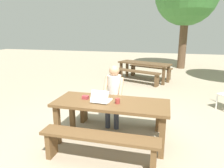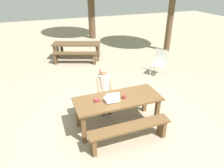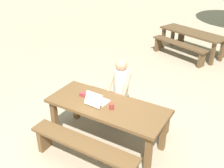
{
  "view_description": "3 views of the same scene",
  "coord_description": "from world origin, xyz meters",
  "px_view_note": "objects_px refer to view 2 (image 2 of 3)",
  "views": [
    {
      "loc": [
        0.88,
        -3.31,
        1.96
      ],
      "look_at": [
        -0.05,
        0.25,
        1.0
      ],
      "focal_mm": 33.79,
      "sensor_mm": 36.0,
      "label": 1
    },
    {
      "loc": [
        -1.51,
        -3.67,
        3.18
      ],
      "look_at": [
        -0.05,
        0.25,
        1.0
      ],
      "focal_mm": 32.83,
      "sensor_mm": 36.0,
      "label": 2
    },
    {
      "loc": [
        1.91,
        -3.05,
        3.04
      ],
      "look_at": [
        -0.05,
        0.25,
        1.0
      ],
      "focal_mm": 42.4,
      "sensor_mm": 36.0,
      "label": 3
    }
  ],
  "objects_px": {
    "person_seated": "(104,87)",
    "picnic_table_mid": "(77,46)",
    "small_pouch": "(97,100)",
    "plastic_chair": "(159,62)",
    "laptop": "(112,98)",
    "picnic_table_front": "(118,102)",
    "coffee_mug": "(124,97)"
  },
  "relations": [
    {
      "from": "small_pouch",
      "to": "picnic_table_mid",
      "type": "distance_m",
      "value": 4.82
    },
    {
      "from": "coffee_mug",
      "to": "picnic_table_mid",
      "type": "distance_m",
      "value": 4.89
    },
    {
      "from": "laptop",
      "to": "picnic_table_mid",
      "type": "bearing_deg",
      "value": -89.6
    },
    {
      "from": "small_pouch",
      "to": "laptop",
      "type": "bearing_deg",
      "value": -12.88
    },
    {
      "from": "person_seated",
      "to": "plastic_chair",
      "type": "relative_size",
      "value": 1.4
    },
    {
      "from": "picnic_table_front",
      "to": "coffee_mug",
      "type": "distance_m",
      "value": 0.21
    },
    {
      "from": "coffee_mug",
      "to": "plastic_chair",
      "type": "relative_size",
      "value": 0.1
    },
    {
      "from": "small_pouch",
      "to": "person_seated",
      "type": "distance_m",
      "value": 0.71
    },
    {
      "from": "laptop",
      "to": "plastic_chair",
      "type": "height_order",
      "value": "laptop"
    },
    {
      "from": "laptop",
      "to": "plastic_chair",
      "type": "distance_m",
      "value": 3.53
    },
    {
      "from": "person_seated",
      "to": "small_pouch",
      "type": "bearing_deg",
      "value": -121.51
    },
    {
      "from": "picnic_table_front",
      "to": "plastic_chair",
      "type": "distance_m",
      "value": 3.37
    },
    {
      "from": "plastic_chair",
      "to": "picnic_table_mid",
      "type": "height_order",
      "value": "plastic_chair"
    },
    {
      "from": "plastic_chair",
      "to": "picnic_table_mid",
      "type": "distance_m",
      "value": 3.57
    },
    {
      "from": "picnic_table_front",
      "to": "person_seated",
      "type": "bearing_deg",
      "value": 99.94
    },
    {
      "from": "laptop",
      "to": "plastic_chair",
      "type": "xyz_separation_m",
      "value": [
        2.67,
        2.28,
        -0.34
      ]
    },
    {
      "from": "person_seated",
      "to": "plastic_chair",
      "type": "bearing_deg",
      "value": 31.32
    },
    {
      "from": "person_seated",
      "to": "picnic_table_mid",
      "type": "distance_m",
      "value": 4.19
    },
    {
      "from": "laptop",
      "to": "person_seated",
      "type": "bearing_deg",
      "value": -91.28
    },
    {
      "from": "picnic_table_front",
      "to": "coffee_mug",
      "type": "height_order",
      "value": "coffee_mug"
    },
    {
      "from": "laptop",
      "to": "person_seated",
      "type": "xyz_separation_m",
      "value": [
        0.05,
        0.68,
        -0.06
      ]
    },
    {
      "from": "picnic_table_front",
      "to": "laptop",
      "type": "xyz_separation_m",
      "value": [
        -0.16,
        -0.04,
        0.16
      ]
    },
    {
      "from": "person_seated",
      "to": "picnic_table_mid",
      "type": "relative_size",
      "value": 0.6
    },
    {
      "from": "laptop",
      "to": "coffee_mug",
      "type": "distance_m",
      "value": 0.29
    },
    {
      "from": "coffee_mug",
      "to": "picnic_table_mid",
      "type": "relative_size",
      "value": 0.04
    },
    {
      "from": "small_pouch",
      "to": "plastic_chair",
      "type": "relative_size",
      "value": 0.12
    },
    {
      "from": "laptop",
      "to": "small_pouch",
      "type": "xyz_separation_m",
      "value": [
        -0.32,
        0.07,
        -0.02
      ]
    },
    {
      "from": "small_pouch",
      "to": "picnic_table_mid",
      "type": "xyz_separation_m",
      "value": [
        0.53,
        4.79,
        -0.18
      ]
    },
    {
      "from": "small_pouch",
      "to": "plastic_chair",
      "type": "xyz_separation_m",
      "value": [
        2.99,
        2.2,
        -0.31
      ]
    },
    {
      "from": "picnic_table_front",
      "to": "person_seated",
      "type": "xyz_separation_m",
      "value": [
        -0.11,
        0.64,
        0.1
      ]
    },
    {
      "from": "small_pouch",
      "to": "picnic_table_mid",
      "type": "bearing_deg",
      "value": 83.65
    },
    {
      "from": "picnic_table_mid",
      "to": "picnic_table_front",
      "type": "bearing_deg",
      "value": -69.69
    }
  ]
}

